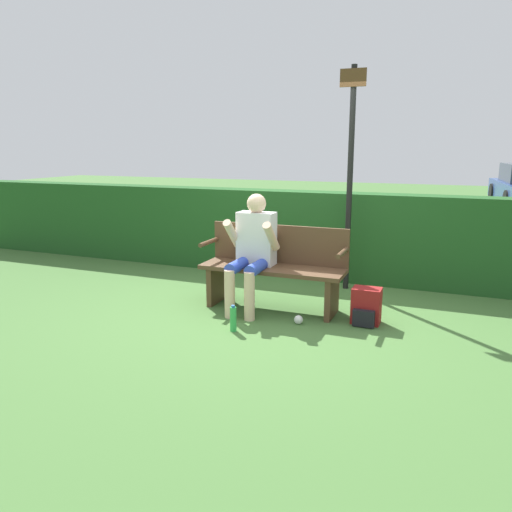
{
  "coord_description": "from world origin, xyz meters",
  "views": [
    {
      "loc": [
        1.81,
        -4.98,
        1.77
      ],
      "look_at": [
        -0.15,
        -0.1,
        0.61
      ],
      "focal_mm": 35.0,
      "sensor_mm": 36.0,
      "label": 1
    }
  ],
  "objects_px": {
    "water_bottle": "(233,319)",
    "person_seated": "(253,246)",
    "backpack": "(366,307)",
    "signpost": "(350,171)",
    "park_bench": "(274,267)"
  },
  "relations": [
    {
      "from": "signpost",
      "to": "park_bench",
      "type": "bearing_deg",
      "value": -119.24
    },
    {
      "from": "backpack",
      "to": "signpost",
      "type": "xyz_separation_m",
      "value": [
        -0.46,
        1.2,
        1.3
      ]
    },
    {
      "from": "backpack",
      "to": "person_seated",
      "type": "bearing_deg",
      "value": 179.22
    },
    {
      "from": "backpack",
      "to": "signpost",
      "type": "distance_m",
      "value": 1.83
    },
    {
      "from": "backpack",
      "to": "water_bottle",
      "type": "height_order",
      "value": "backpack"
    },
    {
      "from": "park_bench",
      "to": "signpost",
      "type": "bearing_deg",
      "value": 60.76
    },
    {
      "from": "person_seated",
      "to": "signpost",
      "type": "distance_m",
      "value": 1.62
    },
    {
      "from": "water_bottle",
      "to": "signpost",
      "type": "xyz_separation_m",
      "value": [
        0.71,
        1.9,
        1.35
      ]
    },
    {
      "from": "park_bench",
      "to": "person_seated",
      "type": "xyz_separation_m",
      "value": [
        -0.2,
        -0.13,
        0.24
      ]
    },
    {
      "from": "backpack",
      "to": "signpost",
      "type": "relative_size",
      "value": 0.14
    },
    {
      "from": "park_bench",
      "to": "person_seated",
      "type": "distance_m",
      "value": 0.34
    },
    {
      "from": "water_bottle",
      "to": "person_seated",
      "type": "bearing_deg",
      "value": 96.99
    },
    {
      "from": "backpack",
      "to": "park_bench",
      "type": "bearing_deg",
      "value": 172.17
    },
    {
      "from": "person_seated",
      "to": "backpack",
      "type": "distance_m",
      "value": 1.36
    },
    {
      "from": "park_bench",
      "to": "backpack",
      "type": "distance_m",
      "value": 1.1
    }
  ]
}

